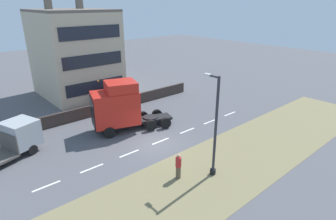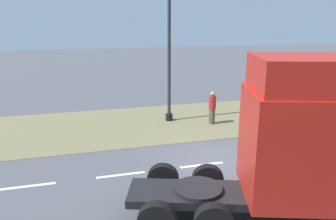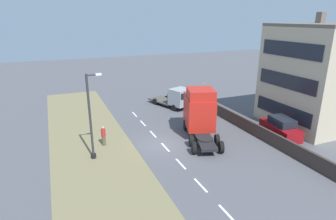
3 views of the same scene
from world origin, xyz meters
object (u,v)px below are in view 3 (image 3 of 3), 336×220
Objects in this scene: flatbed_truck at (178,98)px; pedestrian at (103,136)px; lamp_post at (91,122)px; parked_car at (280,128)px; lorry_cab at (200,112)px.

pedestrian is (-10.58, -7.26, -0.48)m from flatbed_truck.
flatbed_truck is 15.13m from lamp_post.
lorry_cab is at bearing 157.74° from parked_car.
lamp_post is (-10.24, -1.04, 0.79)m from lorry_cab.
parked_car is at bearing -11.71° from lorry_cab.
lamp_post reaches higher than pedestrian.
lorry_cab is at bearing -6.73° from pedestrian.
lamp_post reaches higher than lorry_cab.
flatbed_truck is at bearing 120.64° from parked_car.
lorry_cab is 7.74m from parked_car.
lorry_cab is at bearing 60.46° from flatbed_truck.
flatbed_truck is at bearing 38.56° from lamp_post.
flatbed_truck reaches higher than pedestrian.
parked_car is at bearing -17.42° from pedestrian.
flatbed_truck is 0.94× the size of lamp_post.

